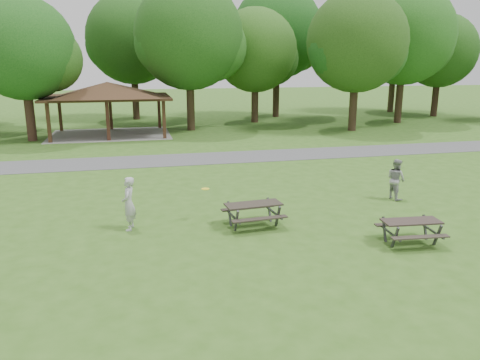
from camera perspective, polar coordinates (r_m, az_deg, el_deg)
The scene contains 17 objects.
ground at distance 12.31m, azimuth -0.33°, elevation -10.68°, with size 160.00×160.00×0.00m, color #335E1A.
asphalt_path at distance 25.54m, azimuth -7.28°, elevation 2.49°, with size 120.00×3.20×0.02m, color #4B4B4D.
pavilion at distance 34.98m, azimuth -15.83°, elevation 10.30°, with size 8.60×7.01×3.76m.
tree_row_d at distance 34.03m, azimuth -24.80°, elevation 14.02°, with size 6.93×6.60×9.27m.
tree_row_e at distance 36.23m, azimuth -6.09°, elevation 16.76°, with size 8.40×8.00×11.02m.
tree_row_f at distance 40.80m, azimuth 1.98°, elevation 15.23°, with size 7.35×7.00×9.55m.
tree_row_g at distance 36.85m, azimuth 14.16°, elevation 15.68°, with size 7.77×7.40×10.25m.
tree_row_h at distance 42.87m, azimuth 19.48°, elevation 16.00°, with size 8.61×8.20×11.37m.
tree_row_i at distance 49.07m, azimuth 23.24°, elevation 14.05°, with size 7.14×6.80×9.52m.
tree_deep_b at distance 43.95m, azimuth -12.85°, elevation 16.20°, with size 8.40×8.00×11.13m.
tree_deep_c at distance 45.06m, azimuth 4.68°, elevation 17.15°, with size 8.82×8.40×11.90m.
tree_deep_d at distance 51.77m, azimuth 18.51°, elevation 15.65°, with size 8.40×8.00×11.27m.
picnic_table_middle at distance 15.08m, azimuth 1.65°, elevation -3.55°, with size 1.92×1.60×0.78m.
picnic_table_far at distance 14.56m, azimuth 20.13°, elevation -5.28°, with size 1.79×1.49×0.73m.
frisbee_in_flight at distance 15.46m, azimuth -4.23°, elevation -1.08°, with size 0.32×0.32×0.02m.
frisbee_thrower at distance 15.09m, azimuth -13.41°, elevation -2.82°, with size 0.62×0.41×1.71m, color #AFAFB1.
frisbee_catcher at distance 18.93m, azimuth 18.48°, elevation 0.10°, with size 0.77×0.60×1.58m, color #949496.
Camera 1 is at (-2.45, -10.88, 5.21)m, focal length 35.00 mm.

